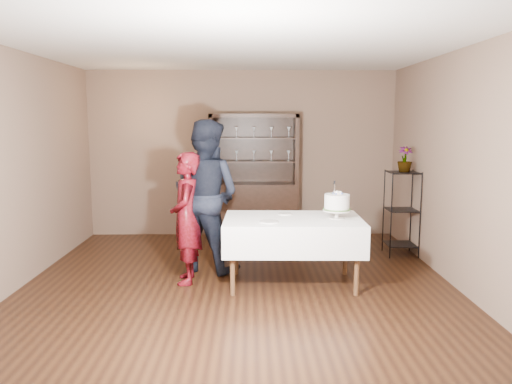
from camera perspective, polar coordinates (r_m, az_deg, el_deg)
floor at (r=6.02m, az=-2.02°, el=-10.25°), size 5.00×5.00×0.00m
ceiling at (r=5.76m, az=-2.17°, el=16.14°), size 5.00×5.00×0.00m
back_wall at (r=8.23m, az=-1.65°, el=4.37°), size 5.00×0.02×2.70m
wall_left at (r=6.31m, az=-25.43°, el=2.37°), size 0.02×5.00×2.70m
wall_right at (r=6.20m, az=21.72°, el=2.49°), size 0.02×5.00×2.70m
china_hutch at (r=8.05m, az=-0.24°, el=-0.62°), size 1.40×0.48×2.00m
plant_etagere at (r=7.34m, az=16.30°, el=-1.95°), size 0.42×0.42×1.20m
cake_table at (r=5.80m, az=4.22°, el=-4.79°), size 1.60×1.00×0.79m
woman at (r=5.89m, az=-8.01°, el=-2.97°), size 0.43×0.60×1.54m
man at (r=6.34m, az=-5.77°, el=-0.42°), size 1.16×1.07×1.91m
cake at (r=5.76m, az=9.23°, el=-1.29°), size 0.36×0.36×0.44m
plate_near at (r=5.51m, az=1.51°, el=-3.41°), size 0.25×0.25×0.01m
plate_far at (r=5.96m, az=3.36°, el=-2.51°), size 0.21×0.21×0.01m
potted_plant at (r=7.24m, az=16.64°, el=3.60°), size 0.20×0.20×0.36m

